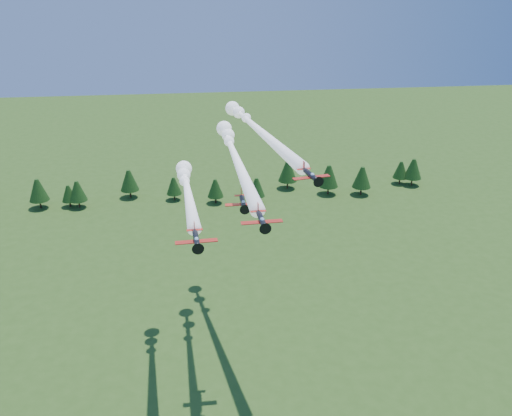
{
  "coord_description": "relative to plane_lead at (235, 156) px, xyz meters",
  "views": [
    {
      "loc": [
        -10.01,
        -91.36,
        83.2
      ],
      "look_at": [
        0.86,
        0.0,
        43.15
      ],
      "focal_mm": 40.0,
      "sensor_mm": 36.0,
      "label": 1
    }
  ],
  "objects": [
    {
      "name": "plane_right",
      "position": [
        6.03,
        11.93,
        2.5
      ],
      "size": [
        15.02,
        57.92,
        3.7
      ],
      "rotation": [
        0.0,
        0.0,
        0.18
      ],
      "color": "black",
      "rests_on": "ground"
    },
    {
      "name": "plane_lead",
      "position": [
        0.0,
        0.0,
        0.0
      ],
      "size": [
        7.61,
        58.47,
        3.7
      ],
      "rotation": [
        0.0,
        0.0,
        0.05
      ],
      "color": "black",
      "rests_on": "ground"
    },
    {
      "name": "plane_left",
      "position": [
        -10.3,
        -1.16,
        -6.59
      ],
      "size": [
        7.66,
        42.28,
        3.7
      ],
      "rotation": [
        0.0,
        0.0,
        0.06
      ],
      "color": "black",
      "rests_on": "ground"
    },
    {
      "name": "ground",
      "position": [
        0.92,
        -22.31,
        -45.53
      ],
      "size": [
        600.0,
        600.0,
        0.0
      ],
      "primitive_type": "plane",
      "color": "#30531A",
      "rests_on": "ground"
    },
    {
      "name": "treeline",
      "position": [
        5.76,
        88.05,
        -38.85
      ],
      "size": [
        171.26,
        19.75,
        11.6
      ],
      "color": "#382314",
      "rests_on": "ground"
    },
    {
      "name": "plane_slot",
      "position": [
        0.31,
        -13.47,
        -4.9
      ],
      "size": [
        6.92,
        7.57,
        2.45
      ],
      "rotation": [
        0.0,
        0.0,
        0.0
      ],
      "color": "black",
      "rests_on": "ground"
    }
  ]
}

